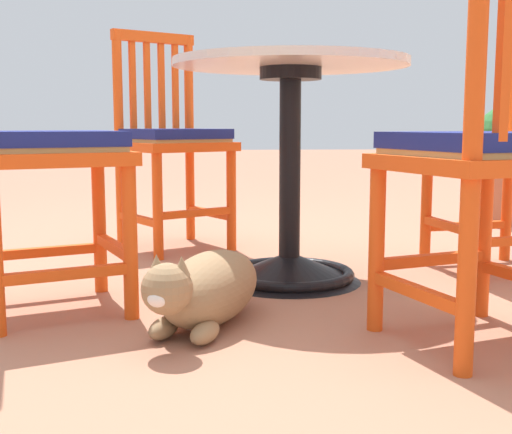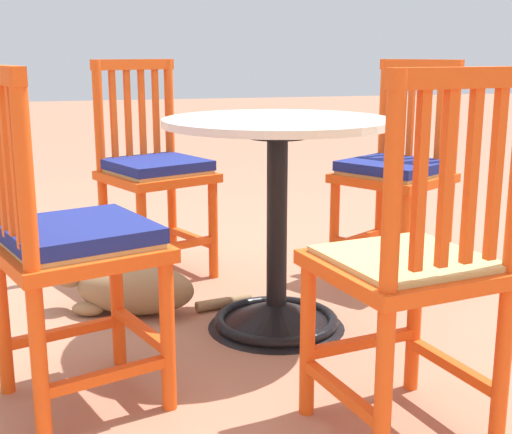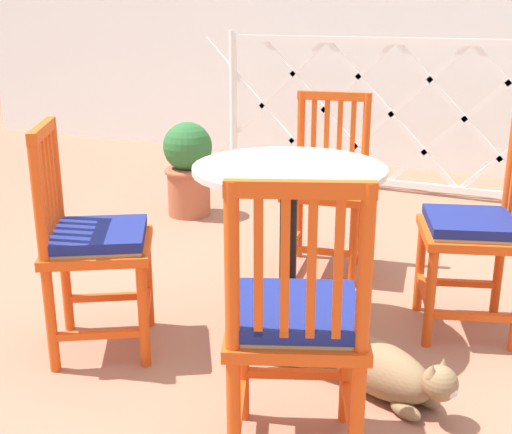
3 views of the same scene
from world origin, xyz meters
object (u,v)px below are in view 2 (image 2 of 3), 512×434
(orange_chair_facing_out, at_px, (412,270))
(tabby_cat, at_px, (126,288))
(cafe_table, at_px, (277,249))
(orange_chair_at_corner, at_px, (396,174))
(orange_chair_tucked_in, at_px, (154,172))
(orange_chair_by_planter, at_px, (70,246))

(orange_chair_facing_out, distance_m, tabby_cat, 1.25)
(orange_chair_facing_out, bearing_deg, tabby_cat, -60.11)
(cafe_table, bearing_deg, orange_chair_at_corner, -147.03)
(cafe_table, height_order, tabby_cat, cafe_table)
(cafe_table, xyz_separation_m, orange_chair_tucked_in, (0.32, -0.72, 0.16))
(orange_chair_at_corner, distance_m, orange_chair_tucked_in, 1.01)
(orange_chair_at_corner, xyz_separation_m, orange_chair_tucked_in, (0.97, -0.30, 0.00))
(orange_chair_by_planter, distance_m, orange_chair_facing_out, 0.88)
(cafe_table, height_order, orange_chair_facing_out, orange_chair_facing_out)
(cafe_table, relative_size, orange_chair_tucked_in, 0.83)
(orange_chair_facing_out, height_order, orange_chair_at_corner, same)
(orange_chair_at_corner, distance_m, tabby_cat, 1.20)
(orange_chair_facing_out, relative_size, orange_chair_tucked_in, 1.00)
(orange_chair_by_planter, relative_size, tabby_cat, 1.24)
(cafe_table, xyz_separation_m, orange_chair_facing_out, (-0.11, 0.77, 0.15))
(orange_chair_facing_out, height_order, tabby_cat, orange_chair_facing_out)
(orange_chair_by_planter, bearing_deg, tabby_cat, -105.85)
(cafe_table, bearing_deg, orange_chair_tucked_in, -65.78)
(orange_chair_by_planter, bearing_deg, orange_chair_facing_out, 153.62)
(cafe_table, bearing_deg, orange_chair_by_planter, 28.92)
(orange_chair_by_planter, distance_m, orange_chair_tucked_in, 1.15)
(cafe_table, relative_size, orange_chair_facing_out, 0.83)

